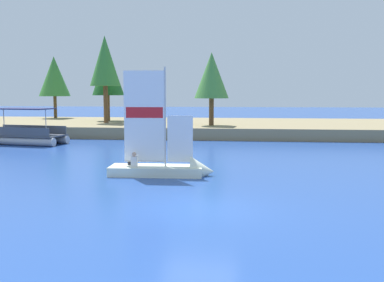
{
  "coord_description": "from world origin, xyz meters",
  "views": [
    {
      "loc": [
        1.31,
        -14.32,
        3.81
      ],
      "look_at": [
        -1.26,
        9.31,
        1.2
      ],
      "focal_mm": 41.91,
      "sensor_mm": 36.0,
      "label": 1
    }
  ],
  "objects_px": {
    "sailboat": "(173,167)",
    "shoreline_tree_left": "(54,77)",
    "shoreline_tree_centre": "(105,62)",
    "pontoon_boat": "(25,135)",
    "shoreline_tree_midright": "(212,76)",
    "shoreline_tree_midleft": "(108,71)"
  },
  "relations": [
    {
      "from": "sailboat",
      "to": "shoreline_tree_left",
      "type": "bearing_deg",
      "value": 120.43
    },
    {
      "from": "sailboat",
      "to": "shoreline_tree_centre",
      "type": "bearing_deg",
      "value": 112.83
    },
    {
      "from": "sailboat",
      "to": "pontoon_boat",
      "type": "bearing_deg",
      "value": 136.66
    },
    {
      "from": "shoreline_tree_left",
      "to": "shoreline_tree_midright",
      "type": "bearing_deg",
      "value": -26.96
    },
    {
      "from": "shoreline_tree_midleft",
      "to": "pontoon_boat",
      "type": "xyz_separation_m",
      "value": [
        -2.69,
        -12.17,
        -5.16
      ]
    },
    {
      "from": "shoreline_tree_midleft",
      "to": "shoreline_tree_left",
      "type": "bearing_deg",
      "value": 152.31
    },
    {
      "from": "sailboat",
      "to": "shoreline_tree_midright",
      "type": "bearing_deg",
      "value": 86.39
    },
    {
      "from": "shoreline_tree_midright",
      "to": "sailboat",
      "type": "distance_m",
      "value": 18.78
    },
    {
      "from": "sailboat",
      "to": "pontoon_boat",
      "type": "distance_m",
      "value": 16.98
    },
    {
      "from": "shoreline_tree_left",
      "to": "pontoon_boat",
      "type": "distance_m",
      "value": 17.2
    },
    {
      "from": "sailboat",
      "to": "shoreline_tree_midleft",
      "type": "bearing_deg",
      "value": 111.33
    },
    {
      "from": "shoreline_tree_centre",
      "to": "shoreline_tree_midleft",
      "type": "bearing_deg",
      "value": 102.2
    },
    {
      "from": "shoreline_tree_midleft",
      "to": "shoreline_tree_midright",
      "type": "xyz_separation_m",
      "value": [
        10.59,
        -5.27,
        -0.65
      ]
    },
    {
      "from": "shoreline_tree_left",
      "to": "shoreline_tree_centre",
      "type": "distance_m",
      "value": 10.36
    },
    {
      "from": "shoreline_tree_midleft",
      "to": "sailboat",
      "type": "relative_size",
      "value": 1.34
    },
    {
      "from": "shoreline_tree_midleft",
      "to": "sailboat",
      "type": "height_order",
      "value": "shoreline_tree_midleft"
    },
    {
      "from": "shoreline_tree_left",
      "to": "shoreline_tree_midright",
      "type": "xyz_separation_m",
      "value": [
        17.71,
        -9.01,
        -0.3
      ]
    },
    {
      "from": "shoreline_tree_midleft",
      "to": "shoreline_tree_midright",
      "type": "height_order",
      "value": "shoreline_tree_midleft"
    },
    {
      "from": "shoreline_tree_centre",
      "to": "shoreline_tree_midright",
      "type": "xyz_separation_m",
      "value": [
        9.93,
        -2.25,
        -1.41
      ]
    },
    {
      "from": "shoreline_tree_left",
      "to": "pontoon_boat",
      "type": "height_order",
      "value": "shoreline_tree_left"
    },
    {
      "from": "shoreline_tree_centre",
      "to": "pontoon_boat",
      "type": "xyz_separation_m",
      "value": [
        -3.35,
        -9.15,
        -5.92
      ]
    },
    {
      "from": "shoreline_tree_centre",
      "to": "pontoon_boat",
      "type": "height_order",
      "value": "shoreline_tree_centre"
    }
  ]
}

